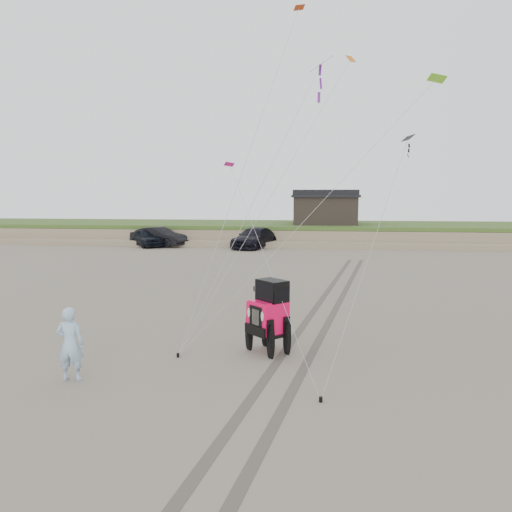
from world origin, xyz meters
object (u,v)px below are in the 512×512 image
object	(u,v)px
truck_c	(254,238)
truck_a	(146,237)
jeep	(268,324)
man	(70,344)
truck_b	(159,237)
cabin	(325,209)

from	to	relation	value
truck_c	truck_a	bearing A→B (deg)	-163.36
jeep	man	world-z (taller)	man
truck_b	man	size ratio (longest dim) A/B	2.83
cabin	truck_b	xyz separation A→B (m)	(-14.72, -6.69, -2.38)
cabin	truck_a	world-z (taller)	cabin
cabin	jeep	xyz separation A→B (m)	(-1.79, -35.62, -2.40)
truck_b	man	bearing A→B (deg)	-145.26
truck_a	truck_b	bearing A→B (deg)	-24.03
truck_b	truck_c	world-z (taller)	truck_c
cabin	truck_c	xyz separation A→B (m)	(-6.10, -6.86, -2.37)
cabin	truck_a	size ratio (longest dim) A/B	1.35
truck_a	truck_b	distance (m)	1.10
truck_a	cabin	bearing A→B (deg)	-15.86
jeep	man	size ratio (longest dim) A/B	2.47
cabin	truck_a	distance (m)	17.43
truck_c	man	xyz separation A→B (m)	(-0.22, -31.56, 0.05)
truck_c	jeep	world-z (taller)	truck_c
truck_a	truck_c	distance (m)	9.68
man	cabin	bearing A→B (deg)	-106.75
truck_b	man	xyz separation A→B (m)	(8.40, -31.74, 0.06)
jeep	man	bearing A→B (deg)	-103.79
truck_a	man	size ratio (longest dim) A/B	2.59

